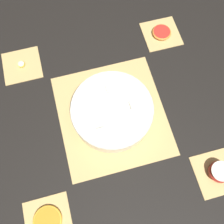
# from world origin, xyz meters

# --- Properties ---
(ground_plane) EXTENTS (6.00, 6.00, 0.00)m
(ground_plane) POSITION_xyz_m (0.00, 0.00, 0.00)
(ground_plane) COLOR black
(bamboo_mat_center) EXTENTS (0.41, 0.38, 0.01)m
(bamboo_mat_center) POSITION_xyz_m (0.00, 0.00, 0.00)
(bamboo_mat_center) COLOR tan
(bamboo_mat_center) RESTS_ON ground_plane
(coaster_mat_near_left) EXTENTS (0.15, 0.15, 0.01)m
(coaster_mat_near_left) POSITION_xyz_m (-0.29, -0.29, 0.00)
(coaster_mat_near_left) COLOR tan
(coaster_mat_near_left) RESTS_ON ground_plane
(coaster_mat_near_right) EXTENTS (0.15, 0.15, 0.01)m
(coaster_mat_near_right) POSITION_xyz_m (0.29, -0.29, 0.00)
(coaster_mat_near_right) COLOR tan
(coaster_mat_near_right) RESTS_ON ground_plane
(coaster_mat_far_left) EXTENTS (0.15, 0.15, 0.01)m
(coaster_mat_far_left) POSITION_xyz_m (-0.29, 0.29, 0.00)
(coaster_mat_far_left) COLOR tan
(coaster_mat_far_left) RESTS_ON ground_plane
(coaster_mat_far_right) EXTENTS (0.15, 0.15, 0.01)m
(coaster_mat_far_right) POSITION_xyz_m (0.29, 0.29, 0.00)
(coaster_mat_far_right) COLOR tan
(coaster_mat_far_right) RESTS_ON ground_plane
(fruit_salad_bowl) EXTENTS (0.29, 0.29, 0.08)m
(fruit_salad_bowl) POSITION_xyz_m (-0.00, -0.00, 0.05)
(fruit_salad_bowl) COLOR silver
(fruit_salad_bowl) RESTS_ON bamboo_mat_center
(apple_half) EXTENTS (0.07, 0.07, 0.04)m
(apple_half) POSITION_xyz_m (-0.29, -0.29, 0.03)
(apple_half) COLOR #B72D23
(apple_half) RESTS_ON coaster_mat_near_left
(orange_slice_whole) EXTENTS (0.09, 0.09, 0.01)m
(orange_slice_whole) POSITION_xyz_m (-0.29, 0.29, 0.01)
(orange_slice_whole) COLOR orange
(orange_slice_whole) RESTS_ON coaster_mat_far_left
(banana_coin_single) EXTENTS (0.03, 0.03, 0.01)m
(banana_coin_single) POSITION_xyz_m (0.29, 0.29, 0.01)
(banana_coin_single) COLOR beige
(banana_coin_single) RESTS_ON coaster_mat_far_right
(grapefruit_slice) EXTENTS (0.08, 0.08, 0.01)m
(grapefruit_slice) POSITION_xyz_m (0.29, -0.29, 0.01)
(grapefruit_slice) COLOR red
(grapefruit_slice) RESTS_ON coaster_mat_near_right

